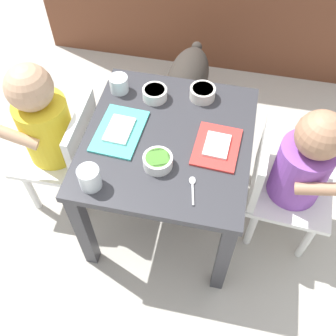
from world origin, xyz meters
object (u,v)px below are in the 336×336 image
food_tray_right (217,146)px  food_tray_left (120,131)px  seated_child_right (299,167)px  veggie_bowl_far (158,161)px  dining_table (168,154)px  cereal_bowl_left_side (155,93)px  seated_child_left (48,126)px  veggie_bowl_near (203,93)px  water_cup_right (90,179)px  dog (187,81)px  spoon_by_left_tray (193,187)px  water_cup_left (119,85)px

food_tray_right → food_tray_left: bearing=180.0°
seated_child_right → veggie_bowl_far: size_ratio=7.07×
dining_table → cereal_bowl_left_side: bearing=116.0°
seated_child_left → seated_child_right: bearing=0.6°
dining_table → veggie_bowl_near: bearing=69.2°
cereal_bowl_left_side → veggie_bowl_near: bearing=13.0°
water_cup_right → cereal_bowl_left_side: size_ratio=0.84×
seated_child_left → dog: size_ratio=1.36×
water_cup_right → spoon_by_left_tray: size_ratio=0.71×
water_cup_left → water_cup_right: bearing=-85.6°
food_tray_left → food_tray_right: bearing=0.0°
dog → food_tray_right: size_ratio=2.60×
seated_child_left → dog: (0.40, 0.54, -0.19)m
water_cup_left → cereal_bowl_left_side: 0.13m
water_cup_left → dog: bearing=64.4°
food_tray_left → veggie_bowl_near: size_ratio=2.47×
seated_child_left → water_cup_left: seated_child_left is taller
dining_table → seated_child_right: seated_child_right is taller
food_tray_right → spoon_by_left_tray: 0.17m
water_cup_left → water_cup_right: (0.03, -0.40, 0.01)m
dog → water_cup_right: 0.84m
spoon_by_left_tray → dog: bearing=100.9°
dog → water_cup_right: water_cup_right is taller
dog → food_tray_right: bearing=-71.5°
food_tray_right → veggie_bowl_far: 0.19m
water_cup_right → veggie_bowl_far: water_cup_right is taller
food_tray_left → food_tray_right: (0.31, 0.00, 0.00)m
seated_child_left → veggie_bowl_far: 0.45m
water_cup_left → cereal_bowl_left_side: water_cup_left is taller
dining_table → food_tray_right: (0.16, -0.01, 0.09)m
seated_child_left → veggie_bowl_near: seated_child_left is taller
seated_child_left → seated_child_right: size_ratio=1.04×
water_cup_right → water_cup_left: bearing=94.4°
cereal_bowl_left_side → seated_child_right: bearing=-15.4°
cereal_bowl_left_side → veggie_bowl_far: bearing=-75.1°
food_tray_right → cereal_bowl_left_side: cereal_bowl_left_side is taller
seated_child_left → food_tray_left: size_ratio=3.05×
dining_table → veggie_bowl_far: bearing=-93.6°
dining_table → cereal_bowl_left_side: (-0.08, 0.17, 0.11)m
dining_table → dog: dining_table is taller
food_tray_right → veggie_bowl_far: veggie_bowl_far is taller
veggie_bowl_near → veggie_bowl_far: veggie_bowl_near is taller
food_tray_right → dog: bearing=108.5°
food_tray_right → cereal_bowl_left_side: size_ratio=2.20×
food_tray_left → spoon_by_left_tray: 0.31m
dining_table → spoon_by_left_tray: spoon_by_left_tray is taller
seated_child_right → spoon_by_left_tray: size_ratio=6.35×
seated_child_left → veggie_bowl_near: 0.55m
water_cup_right → dog: bearing=79.1°
water_cup_left → veggie_bowl_far: 0.36m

